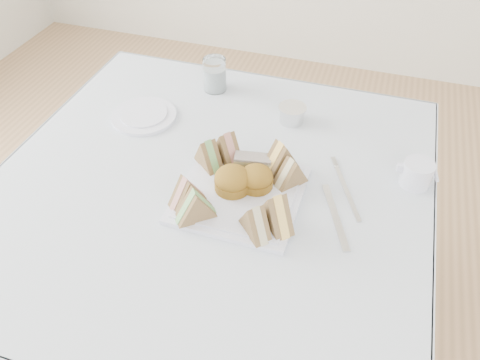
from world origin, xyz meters
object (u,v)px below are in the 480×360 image
(table, at_px, (215,276))
(water_glass, at_px, (215,75))
(serving_plate, at_px, (240,194))
(creamer_jug, at_px, (417,174))

(table, height_order, water_glass, water_glass)
(table, bearing_deg, serving_plate, -13.69)
(serving_plate, height_order, water_glass, water_glass)
(table, relative_size, water_glass, 9.14)
(water_glass, distance_m, creamer_jug, 0.63)
(serving_plate, distance_m, creamer_jug, 0.41)
(table, relative_size, creamer_jug, 12.80)
(table, xyz_separation_m, serving_plate, (0.08, -0.02, 0.38))
(creamer_jug, bearing_deg, serving_plate, -164.25)
(water_glass, xyz_separation_m, creamer_jug, (0.58, -0.24, -0.02))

